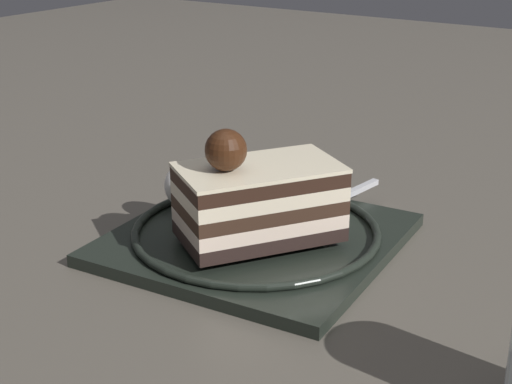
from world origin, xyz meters
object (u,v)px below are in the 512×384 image
(cake_slice, at_px, (257,199))
(whipped_cream_dollop, at_px, (182,186))
(dessert_plate, at_px, (256,236))
(fork, at_px, (337,199))

(cake_slice, xyz_separation_m, whipped_cream_dollop, (-0.09, 0.02, -0.01))
(whipped_cream_dollop, bearing_deg, cake_slice, -11.71)
(dessert_plate, relative_size, cake_slice, 1.62)
(dessert_plate, relative_size, whipped_cream_dollop, 6.20)
(cake_slice, relative_size, whipped_cream_dollop, 3.84)
(whipped_cream_dollop, height_order, fork, whipped_cream_dollop)
(dessert_plate, distance_m, cake_slice, 0.05)
(whipped_cream_dollop, xyz_separation_m, fork, (0.11, 0.08, -0.02))
(dessert_plate, distance_m, whipped_cream_dollop, 0.08)
(dessert_plate, bearing_deg, cake_slice, -53.65)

